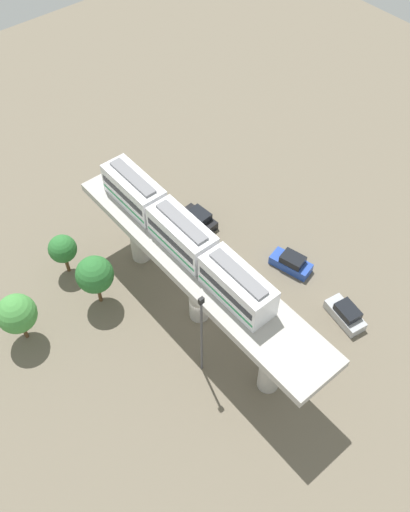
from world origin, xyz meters
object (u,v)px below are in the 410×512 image
object	(u,v)px
parked_car_blue	(291,263)
parked_car_silver	(346,314)
tree_far_corner	(17,314)
train	(182,235)
tree_mid_lot	(63,249)
tree_near_viaduct	(95,275)
signal_post	(202,333)
parked_car_black	(199,219)

from	to	relation	value
parked_car_blue	parked_car_silver	distance (m)	7.65
tree_far_corner	train	bearing A→B (deg)	155.62
tree_mid_lot	tree_far_corner	size ratio (longest dim) A/B	0.86
tree_far_corner	tree_mid_lot	bearing A→B (deg)	-148.99
train	tree_near_viaduct	world-z (taller)	train
tree_mid_lot	signal_post	bearing A→B (deg)	101.07
signal_post	train	bearing A→B (deg)	-117.15
parked_car_black	parked_car_silver	size ratio (longest dim) A/B	0.98
tree_far_corner	signal_post	distance (m)	16.69
train	tree_near_viaduct	xyz separation A→B (m)	(6.28, -5.29, -5.58)
parked_car_silver	tree_far_corner	bearing A→B (deg)	-26.42
parked_car_blue	tree_mid_lot	xyz separation A→B (m)	(17.55, -14.15, 2.62)
parked_car_silver	signal_post	world-z (taller)	signal_post
tree_near_viaduct	tree_far_corner	bearing A→B (deg)	-7.31
tree_near_viaduct	tree_mid_lot	distance (m)	5.27
tree_near_viaduct	tree_far_corner	size ratio (longest dim) A/B	1.05
train	parked_car_black	xyz separation A→B (m)	(-7.51, -7.04, -8.93)
parked_car_blue	train	bearing A→B (deg)	-33.05
parked_car_black	parked_car_silver	xyz separation A→B (m)	(-2.79, 18.33, 0.00)
train	tree_mid_lot	size ratio (longest dim) A/B	4.27
parked_car_silver	tree_mid_lot	bearing A→B (deg)	-42.31
train	parked_car_black	world-z (taller)	train
parked_car_black	tree_near_viaduct	bearing A→B (deg)	2.26
parked_car_black	parked_car_blue	xyz separation A→B (m)	(-3.29, 10.70, 0.00)
parked_car_silver	tree_near_viaduct	bearing A→B (deg)	-35.36
train	tree_mid_lot	world-z (taller)	train
train	tree_mid_lot	distance (m)	13.97
parked_car_black	parked_car_blue	bearing A→B (deg)	102.15
parked_car_silver	parked_car_blue	bearing A→B (deg)	-84.16
train	parked_car_silver	xyz separation A→B (m)	(-10.30, 11.30, -8.93)
parked_car_blue	tree_mid_lot	distance (m)	22.70
signal_post	parked_car_blue	bearing A→B (deg)	-168.20
train	parked_car_blue	distance (m)	14.49
train	parked_car_black	bearing A→B (deg)	-136.86
parked_car_blue	parked_car_silver	world-z (taller)	same
tree_far_corner	signal_post	world-z (taller)	signal_post
parked_car_black	tree_far_corner	size ratio (longest dim) A/B	0.78
parked_car_black	train	bearing A→B (deg)	38.17
tree_mid_lot	parked_car_black	bearing A→B (deg)	166.40
parked_car_black	tree_mid_lot	distance (m)	14.90
tree_far_corner	parked_car_black	bearing A→B (deg)	-177.89
tree_near_viaduct	signal_post	size ratio (longest dim) A/B	0.55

